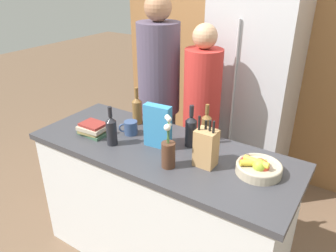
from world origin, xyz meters
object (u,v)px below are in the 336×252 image
at_px(book_stack, 92,129).
at_px(bottle_water, 206,126).
at_px(knife_block, 206,148).
at_px(coffee_mug, 130,128).
at_px(refrigerator, 252,89).
at_px(person_at_sink, 159,93).
at_px(flower_vase, 168,151).
at_px(cereal_box, 158,126).
at_px(person_in_blue, 201,112).
at_px(bottle_oil, 137,110).
at_px(fruit_bowl, 259,167).
at_px(bottle_vinegar, 191,130).
at_px(bottle_wine, 111,130).

distance_m(book_stack, bottle_water, 0.78).
distance_m(knife_block, coffee_mug, 0.62).
distance_m(refrigerator, person_at_sink, 0.86).
bearing_deg(flower_vase, coffee_mug, 155.49).
relative_size(cereal_box, bottle_water, 1.13).
bearing_deg(refrigerator, flower_vase, -89.17).
bearing_deg(person_in_blue, bottle_oil, -119.85).
relative_size(refrigerator, fruit_bowl, 7.74).
bearing_deg(person_in_blue, bottle_vinegar, -68.64).
bearing_deg(fruit_bowl, flower_vase, -154.73).
xyz_separation_m(refrigerator, flower_vase, (0.02, -1.41, 0.05)).
bearing_deg(bottle_water, fruit_bowl, -25.17).
bearing_deg(knife_block, bottle_oil, 161.01).
height_order(coffee_mug, bottle_oil, bottle_oil).
height_order(bottle_water, person_in_blue, person_in_blue).
xyz_separation_m(fruit_bowl, flower_vase, (-0.46, -0.22, 0.06)).
height_order(refrigerator, bottle_wine, refrigerator).
xyz_separation_m(bottle_wine, person_at_sink, (-0.15, 0.76, -0.01)).
height_order(coffee_mug, book_stack, coffee_mug).
relative_size(book_stack, bottle_oil, 0.73).
relative_size(refrigerator, coffee_mug, 17.52).
xyz_separation_m(refrigerator, fruit_bowl, (0.48, -1.19, -0.01)).
bearing_deg(coffee_mug, person_in_blue, 71.89).
distance_m(bottle_oil, bottle_water, 0.54).
bearing_deg(person_at_sink, coffee_mug, -102.19).
bearing_deg(person_in_blue, coffee_mug, -107.85).
bearing_deg(refrigerator, bottle_vinegar, -89.81).
bearing_deg(bottle_oil, flower_vase, -35.68).
height_order(bottle_vinegar, person_at_sink, person_at_sink).
bearing_deg(person_in_blue, refrigerator, 69.44).
xyz_separation_m(cereal_box, person_in_blue, (-0.05, 0.68, -0.16)).
bearing_deg(flower_vase, bottle_wine, 177.01).
distance_m(bottle_water, person_in_blue, 0.51).
xyz_separation_m(coffee_mug, bottle_water, (0.47, 0.22, 0.05)).
height_order(knife_block, bottle_wine, knife_block).
bearing_deg(bottle_vinegar, bottle_wine, -148.65).
xyz_separation_m(knife_block, cereal_box, (-0.36, 0.03, 0.03)).
bearing_deg(fruit_bowl, book_stack, -171.41).
xyz_separation_m(bottle_vinegar, person_in_blue, (-0.22, 0.56, -0.13)).
xyz_separation_m(refrigerator, coffee_mug, (-0.42, -1.21, -0.01)).
xyz_separation_m(fruit_bowl, person_at_sink, (-1.06, 0.57, 0.05)).
xyz_separation_m(book_stack, bottle_oil, (0.14, 0.32, 0.07)).
relative_size(flower_vase, person_at_sink, 0.18).
bearing_deg(person_at_sink, bottle_wine, -106.21).
distance_m(knife_block, bottle_water, 0.32).
bearing_deg(bottle_vinegar, bottle_oil, 170.87).
bearing_deg(knife_block, cereal_box, 174.96).
relative_size(cereal_box, bottle_oil, 1.02).
relative_size(cereal_box, bottle_wine, 1.07).
height_order(refrigerator, bottle_water, refrigerator).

